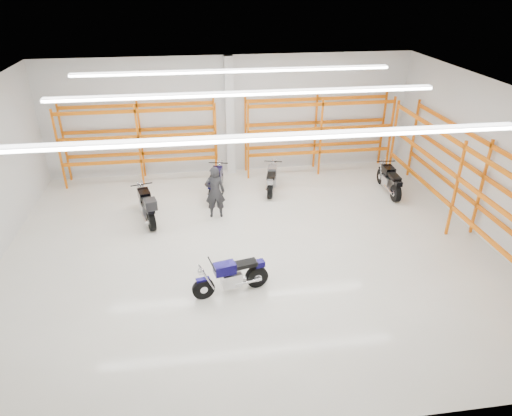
{
  "coord_description": "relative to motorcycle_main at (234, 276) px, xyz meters",
  "views": [
    {
      "loc": [
        -1.41,
        -11.12,
        7.18
      ],
      "look_at": [
        0.25,
        0.5,
        1.07
      ],
      "focal_mm": 32.0,
      "sensor_mm": 36.0,
      "label": 1
    }
  ],
  "objects": [
    {
      "name": "pallet_racking_back_right",
      "position": [
        4.04,
        7.37,
        1.33
      ],
      "size": [
        5.67,
        0.87,
        3.0
      ],
      "color": "orange",
      "rests_on": "ground"
    },
    {
      "name": "pallet_racking_back_left",
      "position": [
        -2.76,
        7.37,
        1.33
      ],
      "size": [
        5.67,
        0.87,
        3.0
      ],
      "color": "orange",
      "rests_on": "ground"
    },
    {
      "name": "motorcycle_back_c",
      "position": [
        1.93,
        5.69,
        -0.0
      ],
      "size": [
        0.81,
        1.93,
        0.96
      ],
      "color": "black",
      "rests_on": "ground"
    },
    {
      "name": "ground",
      "position": [
        0.64,
        1.89,
        -0.45
      ],
      "size": [
        14.0,
        14.0,
        0.0
      ],
      "primitive_type": "plane",
      "color": "beige",
      "rests_on": "ground"
    },
    {
      "name": "motorcycle_back_a",
      "position": [
        -2.38,
        3.96,
        0.09
      ],
      "size": [
        0.93,
        2.19,
        1.14
      ],
      "color": "black",
      "rests_on": "ground"
    },
    {
      "name": "structural_column",
      "position": [
        0.64,
        7.71,
        1.8
      ],
      "size": [
        0.32,
        0.32,
        4.5
      ],
      "primitive_type": "cube",
      "color": "white",
      "rests_on": "ground"
    },
    {
      "name": "motorcycle_main",
      "position": [
        0.0,
        0.0,
        0.0
      ],
      "size": [
        1.95,
        0.72,
        0.97
      ],
      "color": "black",
      "rests_on": "ground"
    },
    {
      "name": "motorcycle_back_d",
      "position": [
        6.1,
        4.9,
        0.03
      ],
      "size": [
        0.69,
        2.09,
        1.03
      ],
      "color": "black",
      "rests_on": "ground"
    },
    {
      "name": "room_shell",
      "position": [
        0.64,
        1.91,
        2.83
      ],
      "size": [
        14.02,
        12.02,
        4.51
      ],
      "color": "silver",
      "rests_on": "ground"
    },
    {
      "name": "motorcycle_back_b",
      "position": [
        -0.1,
        5.6,
        0.03
      ],
      "size": [
        0.87,
        2.08,
        1.04
      ],
      "color": "black",
      "rests_on": "ground"
    },
    {
      "name": "standing_man",
      "position": [
        -0.21,
        4.03,
        0.43
      ],
      "size": [
        0.65,
        0.43,
        1.76
      ],
      "primitive_type": "imported",
      "rotation": [
        0.0,
        0.0,
        3.12
      ],
      "color": "black",
      "rests_on": "ground"
    },
    {
      "name": "pallet_racking_side",
      "position": [
        7.12,
        1.89,
        1.36
      ],
      "size": [
        0.87,
        9.07,
        3.0
      ],
      "color": "orange",
      "rests_on": "ground"
    }
  ]
}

